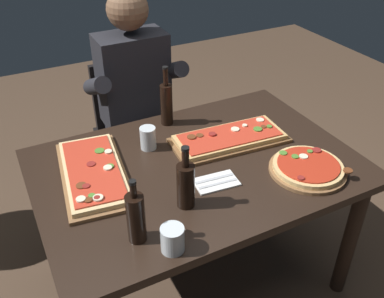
% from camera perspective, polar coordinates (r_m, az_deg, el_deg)
% --- Properties ---
extents(ground_plane, '(6.40, 6.40, 0.00)m').
position_cam_1_polar(ground_plane, '(2.39, 0.57, -16.55)').
color(ground_plane, '#4C3828').
extents(dining_table, '(1.40, 0.96, 0.74)m').
position_cam_1_polar(dining_table, '(1.94, 0.68, -4.31)').
color(dining_table, black).
rests_on(dining_table, ground_plane).
extents(pizza_rectangular_front, '(0.57, 0.28, 0.05)m').
position_cam_1_polar(pizza_rectangular_front, '(2.02, 5.05, 1.44)').
color(pizza_rectangular_front, brown).
rests_on(pizza_rectangular_front, dining_table).
extents(pizza_rectangular_left, '(0.33, 0.58, 0.05)m').
position_cam_1_polar(pizza_rectangular_left, '(1.84, -13.07, -3.06)').
color(pizza_rectangular_left, brown).
rests_on(pizza_rectangular_left, dining_table).
extents(pizza_round_far, '(0.33, 0.33, 0.05)m').
position_cam_1_polar(pizza_round_far, '(1.89, 15.24, -2.45)').
color(pizza_round_far, brown).
rests_on(pizza_round_far, dining_table).
extents(wine_bottle_dark, '(0.07, 0.07, 0.27)m').
position_cam_1_polar(wine_bottle_dark, '(1.60, -0.85, -4.72)').
color(wine_bottle_dark, black).
rests_on(wine_bottle_dark, dining_table).
extents(oil_bottle_amber, '(0.06, 0.06, 0.31)m').
position_cam_1_polar(oil_bottle_amber, '(2.12, -3.44, 6.18)').
color(oil_bottle_amber, black).
rests_on(oil_bottle_amber, dining_table).
extents(vinegar_bottle_green, '(0.07, 0.07, 0.26)m').
position_cam_1_polar(vinegar_bottle_green, '(1.48, -7.52, -9.05)').
color(vinegar_bottle_green, black).
rests_on(vinegar_bottle_green, dining_table).
extents(tumbler_near_camera, '(0.08, 0.08, 0.10)m').
position_cam_1_polar(tumbler_near_camera, '(1.47, -2.63, -11.95)').
color(tumbler_near_camera, silver).
rests_on(tumbler_near_camera, dining_table).
extents(tumbler_far_side, '(0.07, 0.07, 0.11)m').
position_cam_1_polar(tumbler_far_side, '(1.97, -5.91, 1.47)').
color(tumbler_far_side, silver).
rests_on(tumbler_far_side, dining_table).
extents(napkin_cutlery_set, '(0.19, 0.13, 0.01)m').
position_cam_1_polar(napkin_cutlery_set, '(1.77, 3.24, -4.44)').
color(napkin_cutlery_set, white).
rests_on(napkin_cutlery_set, dining_table).
extents(diner_chair, '(0.44, 0.44, 0.87)m').
position_cam_1_polar(diner_chair, '(2.68, -7.95, 3.16)').
color(diner_chair, black).
rests_on(diner_chair, ground_plane).
extents(seated_diner, '(0.53, 0.41, 1.33)m').
position_cam_1_polar(seated_diner, '(2.46, -7.43, 7.02)').
color(seated_diner, '#23232D').
rests_on(seated_diner, ground_plane).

